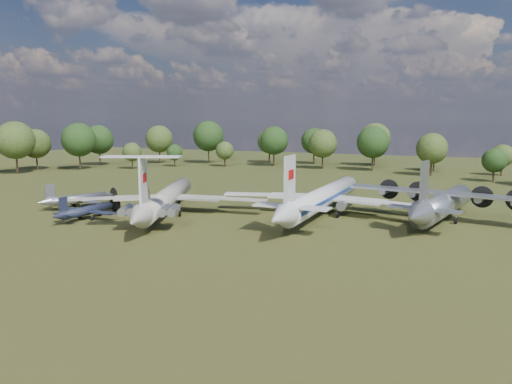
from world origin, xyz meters
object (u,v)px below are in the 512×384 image
at_px(tu104_jet, 323,201).
at_px(il62_airliner, 166,202).
at_px(person_on_il62, 148,195).
at_px(small_prop_west, 87,213).
at_px(an12_transport, 443,207).
at_px(small_prop_northwest, 79,201).

bearing_deg(tu104_jet, il62_airliner, -157.73).
distance_m(tu104_jet, person_on_il62, 29.69).
relative_size(il62_airliner, small_prop_west, 3.04).
relative_size(an12_transport, small_prop_northwest, 2.15).
height_order(il62_airliner, tu104_jet, tu104_jet).
relative_size(il62_airliner, small_prop_northwest, 2.77).
distance_m(tu104_jet, small_prop_west, 39.30).
distance_m(an12_transport, small_prop_west, 57.83).
xyz_separation_m(small_prop_west, small_prop_northwest, (-9.11, 8.10, 0.11)).
distance_m(small_prop_west, small_prop_northwest, 12.19).
bearing_deg(small_prop_northwest, small_prop_west, -19.85).
xyz_separation_m(il62_airliner, small_prop_northwest, (-18.85, -0.50, -1.02)).
relative_size(il62_airliner, an12_transport, 1.29).
height_order(an12_transport, small_prop_west, an12_transport).
relative_size(small_prop_west, small_prop_northwest, 0.91).
relative_size(il62_airliner, tu104_jet, 0.94).
xyz_separation_m(an12_transport, person_on_il62, (-39.54, -24.08, 3.10)).
bearing_deg(an12_transport, small_prop_northwest, -156.86).
distance_m(tu104_jet, an12_transport, 19.30).
bearing_deg(person_on_il62, il62_airliner, -79.55).
height_order(small_prop_northwest, person_on_il62, person_on_il62).
xyz_separation_m(tu104_jet, small_prop_west, (-34.71, -18.38, -1.32)).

